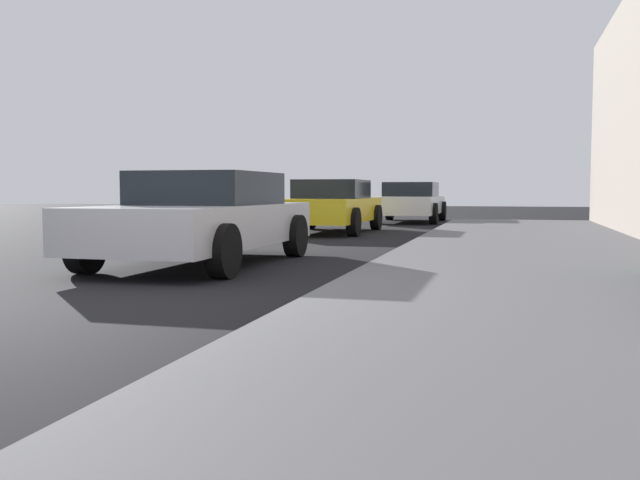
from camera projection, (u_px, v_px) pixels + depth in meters
The scene contains 5 objects.
ground_plane at pixel (87, 304), 6.25m from camera, with size 80.00×80.00×0.00m, color black.
sidewalk at pixel (559, 317), 5.21m from camera, with size 4.00×32.00×0.15m, color #5B5B60.
car_silver at pixel (204, 217), 9.65m from camera, with size 2.03×4.38×1.27m.
car_yellow at pixel (330, 206), 16.96m from camera, with size 1.98×4.19×1.27m.
car_white at pixel (410, 202), 22.46m from camera, with size 2.01×4.41×1.27m.
Camera 1 is at (3.63, -5.44, 1.02)m, focal length 39.37 mm.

